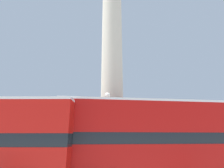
% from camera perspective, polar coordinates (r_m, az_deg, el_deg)
% --- Properties ---
extents(monument_column, '(5.23, 5.23, 24.75)m').
position_cam_1_polar(monument_column, '(16.87, -0.00, 7.38)').
color(monument_column, '#BCB29E').
rests_on(monument_column, ground_plane).
extents(bus_a, '(11.46, 3.54, 4.45)m').
position_cam_1_polar(bus_a, '(10.54, 15.93, -16.75)').
color(bus_a, '#A80F0C').
rests_on(bus_a, ground_plane).
extents(street_lamp, '(0.40, 0.40, 5.62)m').
position_cam_1_polar(street_lamp, '(12.28, -1.58, -14.62)').
color(street_lamp, black).
rests_on(street_lamp, ground_plane).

